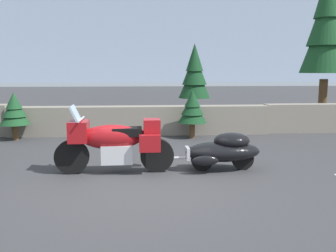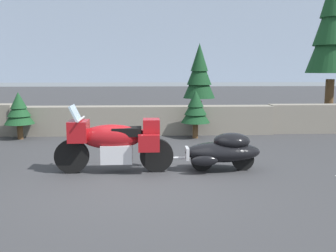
{
  "view_description": "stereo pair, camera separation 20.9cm",
  "coord_description": "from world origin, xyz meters",
  "px_view_note": "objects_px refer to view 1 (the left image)",
  "views": [
    {
      "loc": [
        -0.0,
        -6.4,
        1.99
      ],
      "look_at": [
        0.56,
        1.15,
        0.85
      ],
      "focal_mm": 39.8,
      "sensor_mm": 36.0,
      "label": 1
    },
    {
      "loc": [
        0.21,
        -6.41,
        1.99
      ],
      "look_at": [
        0.56,
        1.15,
        0.85
      ],
      "focal_mm": 39.8,
      "sensor_mm": 36.0,
      "label": 2
    }
  ],
  "objects_px": {
    "touring_motorcycle": "(114,141)",
    "pine_tree_secondary": "(195,74)",
    "car_shaped_trailer": "(223,150)",
    "pine_tree_tall": "(327,24)"
  },
  "relations": [
    {
      "from": "car_shaped_trailer",
      "to": "pine_tree_tall",
      "type": "height_order",
      "value": "pine_tree_tall"
    },
    {
      "from": "pine_tree_tall",
      "to": "pine_tree_secondary",
      "type": "distance_m",
      "value": 5.0
    },
    {
      "from": "touring_motorcycle",
      "to": "pine_tree_secondary",
      "type": "xyz_separation_m",
      "value": [
        2.52,
        6.58,
        1.23
      ]
    },
    {
      "from": "car_shaped_trailer",
      "to": "pine_tree_secondary",
      "type": "bearing_deg",
      "value": 86.84
    },
    {
      "from": "car_shaped_trailer",
      "to": "pine_tree_tall",
      "type": "bearing_deg",
      "value": 49.95
    },
    {
      "from": "touring_motorcycle",
      "to": "pine_tree_secondary",
      "type": "bearing_deg",
      "value": 69.08
    },
    {
      "from": "car_shaped_trailer",
      "to": "pine_tree_secondary",
      "type": "xyz_separation_m",
      "value": [
        0.36,
        6.55,
        1.44
      ]
    },
    {
      "from": "pine_tree_tall",
      "to": "touring_motorcycle",
      "type": "bearing_deg",
      "value": -140.13
    },
    {
      "from": "pine_tree_tall",
      "to": "pine_tree_secondary",
      "type": "relative_size",
      "value": 1.95
    },
    {
      "from": "car_shaped_trailer",
      "to": "pine_tree_secondary",
      "type": "relative_size",
      "value": 0.74
    }
  ]
}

